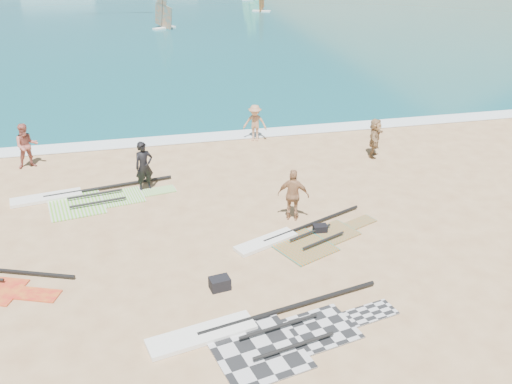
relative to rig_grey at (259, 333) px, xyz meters
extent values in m
plane|color=tan|center=(1.49, 2.01, -0.05)|extent=(300.00, 300.00, 0.00)
cube|color=white|center=(1.49, 14.31, -0.05)|extent=(300.00, 1.20, 0.04)
cube|color=#242527|center=(-0.18, -0.54, -0.03)|extent=(2.49, 2.67, 0.04)
cube|color=#242527|center=(1.60, -0.15, -0.03)|extent=(1.88, 1.79, 0.04)
cube|color=#242527|center=(3.05, 0.17, -0.03)|extent=(1.48, 0.96, 0.04)
cylinder|color=black|center=(1.05, 0.78, 0.05)|extent=(5.14, 1.25, 0.13)
cylinder|color=black|center=(0.52, 0.02, 0.11)|extent=(2.13, 0.56, 0.09)
cylinder|color=black|center=(0.69, -0.76, 0.11)|extent=(2.13, 0.56, 0.09)
cube|color=white|center=(-1.40, 0.24, 0.01)|extent=(2.83, 1.31, 0.12)
cube|color=#6AD523|center=(-4.86, 8.36, -0.03)|extent=(2.23, 2.40, 0.04)
cube|color=#6AD523|center=(-3.21, 8.66, -0.03)|extent=(1.68, 1.60, 0.04)
cube|color=#6AD523|center=(-1.87, 8.90, -0.03)|extent=(1.35, 0.84, 0.04)
cylinder|color=black|center=(-3.69, 9.53, 0.05)|extent=(4.77, 0.96, 0.12)
cylinder|color=black|center=(-4.20, 8.86, 0.11)|extent=(1.98, 0.43, 0.08)
cylinder|color=black|center=(-4.07, 8.13, 0.11)|extent=(1.98, 0.43, 0.08)
cube|color=white|center=(-5.96, 9.13, 0.01)|extent=(2.60, 1.11, 0.12)
cube|color=#FF5707|center=(2.28, 3.83, -0.03)|extent=(2.21, 2.30, 0.04)
cube|color=#FF5707|center=(3.60, 4.41, -0.03)|extent=(1.62, 1.58, 0.04)
cube|color=#FF5707|center=(4.67, 4.88, -0.03)|extent=(1.21, 0.93, 0.04)
cylinder|color=black|center=(3.02, 5.05, 0.05)|extent=(3.84, 1.75, 0.10)
cylinder|color=black|center=(2.73, 4.38, 0.11)|extent=(1.60, 0.75, 0.07)
cylinder|color=black|center=(2.98, 3.80, 0.11)|extent=(1.60, 0.75, 0.07)
cube|color=white|center=(1.21, 4.25, 0.01)|extent=(2.22, 1.40, 0.12)
cube|color=red|center=(-5.56, 2.94, -0.03)|extent=(1.28, 0.96, 0.04)
cylinder|color=black|center=(-6.67, 4.30, 0.05)|extent=(4.15, 1.71, 0.11)
cube|color=black|center=(-0.63, 2.16, 0.12)|extent=(0.61, 0.49, 0.35)
cube|color=black|center=(3.12, 4.57, 0.08)|extent=(0.48, 0.35, 0.27)
imported|color=black|center=(-2.32, 9.16, 0.92)|extent=(0.82, 0.67, 1.93)
imported|color=#AC5C50|center=(-6.93, 12.46, 0.89)|extent=(1.06, 0.91, 1.89)
imported|color=tan|center=(2.92, 13.51, 0.80)|extent=(1.26, 1.00, 1.71)
imported|color=#AC7B53|center=(2.50, 5.66, 0.87)|extent=(1.17, 0.85, 1.84)
imported|color=#A17E56|center=(7.52, 10.44, 0.80)|extent=(1.25, 1.62, 1.71)
cube|color=white|center=(1.09, 44.41, 0.04)|extent=(2.24, 1.76, 0.13)
cube|color=orange|center=(1.09, 44.41, 1.14)|extent=(1.54, 2.35, 2.45)
cylinder|color=black|center=(1.09, 44.41, 2.07)|extent=(0.50, 0.70, 3.88)
cube|color=white|center=(12.50, 53.05, 0.04)|extent=(2.10, 1.42, 0.12)
cube|color=red|center=(12.50, 53.05, 1.03)|extent=(1.14, 2.28, 2.23)
camera|label=1|loc=(-2.54, -10.96, 9.32)|focal=40.00mm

